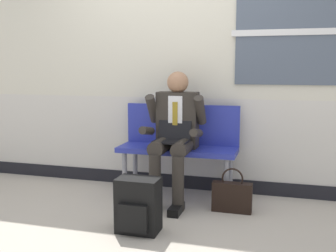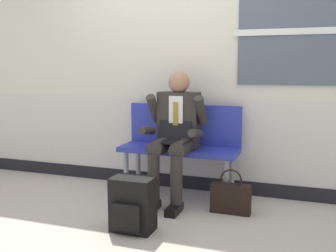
{
  "view_description": "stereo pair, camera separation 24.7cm",
  "coord_description": "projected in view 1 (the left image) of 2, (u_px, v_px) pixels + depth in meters",
  "views": [
    {
      "loc": [
        1.08,
        -3.49,
        1.3
      ],
      "look_at": [
        0.04,
        0.13,
        0.75
      ],
      "focal_mm": 43.06,
      "sensor_mm": 36.0,
      "label": 1
    },
    {
      "loc": [
        1.32,
        -3.41,
        1.3
      ],
      "look_at": [
        0.04,
        0.13,
        0.75
      ],
      "focal_mm": 43.06,
      "sensor_mm": 36.0,
      "label": 2
    }
  ],
  "objects": [
    {
      "name": "ground_plane",
      "position": [
        160.0,
        206.0,
        3.8
      ],
      "size": [
        18.0,
        18.0,
        0.0
      ],
      "primitive_type": "plane",
      "color": "#B2A899"
    },
    {
      "name": "station_wall",
      "position": [
        180.0,
        47.0,
        4.22
      ],
      "size": [
        6.44,
        0.17,
        3.04
      ],
      "color": "beige",
      "rests_on": "ground"
    },
    {
      "name": "bench_with_person",
      "position": [
        179.0,
        142.0,
        4.08
      ],
      "size": [
        1.18,
        0.42,
        0.92
      ],
      "color": "#28339E",
      "rests_on": "ground"
    },
    {
      "name": "person_seated",
      "position": [
        174.0,
        132.0,
        3.87
      ],
      "size": [
        0.57,
        0.7,
        1.26
      ],
      "color": "#2D2823",
      "rests_on": "ground"
    },
    {
      "name": "backpack",
      "position": [
        138.0,
        206.0,
        3.19
      ],
      "size": [
        0.34,
        0.26,
        0.44
      ],
      "color": "black",
      "rests_on": "ground"
    },
    {
      "name": "handbag",
      "position": [
        232.0,
        196.0,
        3.64
      ],
      "size": [
        0.36,
        0.1,
        0.41
      ],
      "color": "black",
      "rests_on": "ground"
    }
  ]
}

